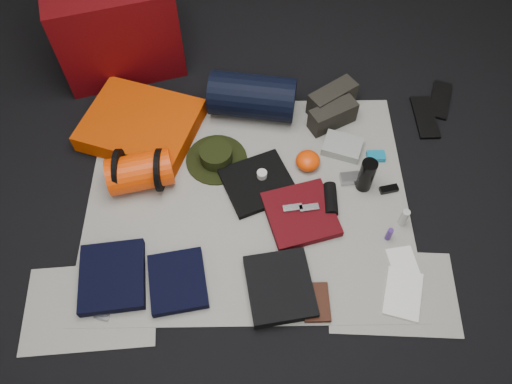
{
  "coord_description": "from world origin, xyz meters",
  "views": [
    {
      "loc": [
        0.03,
        -1.3,
        2.15
      ],
      "look_at": [
        0.04,
        -0.02,
        0.1
      ],
      "focal_mm": 35.0,
      "sensor_mm": 36.0,
      "label": 1
    }
  ],
  "objects_px": {
    "stuff_sack": "(140,172)",
    "paperback_book": "(316,302)",
    "red_cabinet": "(114,19)",
    "water_bottle": "(366,175)",
    "navy_duffel": "(252,97)",
    "compact_camera": "(350,178)",
    "sleeping_pad": "(141,125)"
  },
  "relations": [
    {
      "from": "stuff_sack",
      "to": "paperback_book",
      "type": "relative_size",
      "value": 1.79
    },
    {
      "from": "red_cabinet",
      "to": "water_bottle",
      "type": "relative_size",
      "value": 3.33
    },
    {
      "from": "stuff_sack",
      "to": "navy_duffel",
      "type": "relative_size",
      "value": 0.69
    },
    {
      "from": "water_bottle",
      "to": "paperback_book",
      "type": "bearing_deg",
      "value": -114.98
    },
    {
      "from": "red_cabinet",
      "to": "water_bottle",
      "type": "distance_m",
      "value": 1.66
    },
    {
      "from": "water_bottle",
      "to": "red_cabinet",
      "type": "bearing_deg",
      "value": 143.99
    },
    {
      "from": "water_bottle",
      "to": "paperback_book",
      "type": "distance_m",
      "value": 0.69
    },
    {
      "from": "navy_duffel",
      "to": "water_bottle",
      "type": "xyz_separation_m",
      "value": [
        0.56,
        -0.51,
        -0.02
      ]
    },
    {
      "from": "navy_duffel",
      "to": "water_bottle",
      "type": "height_order",
      "value": "navy_duffel"
    },
    {
      "from": "navy_duffel",
      "to": "paperback_book",
      "type": "xyz_separation_m",
      "value": [
        0.27,
        -1.13,
        -0.11
      ]
    },
    {
      "from": "compact_camera",
      "to": "paperback_book",
      "type": "relative_size",
      "value": 0.56
    },
    {
      "from": "water_bottle",
      "to": "compact_camera",
      "type": "xyz_separation_m",
      "value": [
        -0.07,
        0.03,
        -0.08
      ]
    },
    {
      "from": "stuff_sack",
      "to": "compact_camera",
      "type": "distance_m",
      "value": 1.06
    },
    {
      "from": "navy_duffel",
      "to": "red_cabinet",
      "type": "bearing_deg",
      "value": 158.03
    },
    {
      "from": "stuff_sack",
      "to": "water_bottle",
      "type": "distance_m",
      "value": 1.12
    },
    {
      "from": "stuff_sack",
      "to": "water_bottle",
      "type": "relative_size",
      "value": 1.6
    },
    {
      "from": "stuff_sack",
      "to": "compact_camera",
      "type": "xyz_separation_m",
      "value": [
        1.06,
        -0.0,
        -0.07
      ]
    },
    {
      "from": "red_cabinet",
      "to": "paperback_book",
      "type": "relative_size",
      "value": 3.72
    },
    {
      "from": "sleeping_pad",
      "to": "navy_duffel",
      "type": "xyz_separation_m",
      "value": [
        0.6,
        0.13,
        0.07
      ]
    },
    {
      "from": "paperback_book",
      "to": "compact_camera",
      "type": "bearing_deg",
      "value": 70.36
    },
    {
      "from": "stuff_sack",
      "to": "water_bottle",
      "type": "height_order",
      "value": "water_bottle"
    },
    {
      "from": "stuff_sack",
      "to": "sleeping_pad",
      "type": "bearing_deg",
      "value": 96.72
    },
    {
      "from": "stuff_sack",
      "to": "paperback_book",
      "type": "bearing_deg",
      "value": -38.06
    },
    {
      "from": "water_bottle",
      "to": "paperback_book",
      "type": "relative_size",
      "value": 1.11
    },
    {
      "from": "sleeping_pad",
      "to": "stuff_sack",
      "type": "height_order",
      "value": "stuff_sack"
    },
    {
      "from": "sleeping_pad",
      "to": "water_bottle",
      "type": "relative_size",
      "value": 2.91
    },
    {
      "from": "red_cabinet",
      "to": "sleeping_pad",
      "type": "height_order",
      "value": "red_cabinet"
    },
    {
      "from": "paperback_book",
      "to": "sleeping_pad",
      "type": "bearing_deg",
      "value": 130.66
    },
    {
      "from": "compact_camera",
      "to": "paperback_book",
      "type": "xyz_separation_m",
      "value": [
        -0.22,
        -0.65,
        -0.01
      ]
    },
    {
      "from": "navy_duffel",
      "to": "paperback_book",
      "type": "relative_size",
      "value": 2.6
    },
    {
      "from": "navy_duffel",
      "to": "sleeping_pad",
      "type": "bearing_deg",
      "value": -158.66
    },
    {
      "from": "paperback_book",
      "to": "stuff_sack",
      "type": "bearing_deg",
      "value": 141.13
    }
  ]
}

